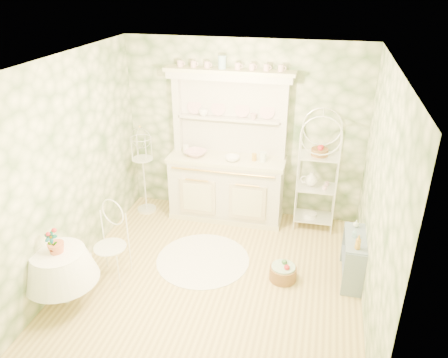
% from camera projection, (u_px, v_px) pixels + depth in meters
% --- Properties ---
extents(floor, '(3.60, 3.60, 0.00)m').
position_uv_depth(floor, '(215.00, 277.00, 5.57)').
color(floor, '#D7BF72').
rests_on(floor, ground).
extents(ceiling, '(3.60, 3.60, 0.00)m').
position_uv_depth(ceiling, '(213.00, 62.00, 4.41)').
color(ceiling, white).
rests_on(ceiling, floor).
extents(wall_left, '(3.60, 3.60, 0.00)m').
position_uv_depth(wall_left, '(72.00, 167.00, 5.36)').
color(wall_left, beige).
rests_on(wall_left, floor).
extents(wall_right, '(3.60, 3.60, 0.00)m').
position_uv_depth(wall_right, '(378.00, 199.00, 4.62)').
color(wall_right, beige).
rests_on(wall_right, floor).
extents(wall_back, '(3.60, 3.60, 0.00)m').
position_uv_depth(wall_back, '(244.00, 131.00, 6.57)').
color(wall_back, beige).
rests_on(wall_back, floor).
extents(wall_front, '(3.60, 3.60, 0.00)m').
position_uv_depth(wall_front, '(157.00, 279.00, 3.41)').
color(wall_front, beige).
rests_on(wall_front, floor).
extents(kitchen_dresser, '(1.87, 0.61, 2.29)m').
position_uv_depth(kitchen_dresser, '(227.00, 149.00, 6.45)').
color(kitchen_dresser, silver).
rests_on(kitchen_dresser, floor).
extents(bakers_rack, '(0.54, 0.39, 1.72)m').
position_uv_depth(bakers_rack, '(317.00, 174.00, 6.33)').
color(bakers_rack, white).
rests_on(bakers_rack, floor).
extents(side_shelf, '(0.30, 0.67, 0.56)m').
position_uv_depth(side_shelf, '(353.00, 260.00, 5.42)').
color(side_shelf, gray).
rests_on(side_shelf, floor).
extents(round_table, '(0.71, 0.71, 0.74)m').
position_uv_depth(round_table, '(62.00, 277.00, 4.98)').
color(round_table, white).
rests_on(round_table, floor).
extents(cafe_chair, '(0.56, 0.56, 0.98)m').
position_uv_depth(cafe_chair, '(110.00, 244.00, 5.36)').
color(cafe_chair, white).
rests_on(cafe_chair, floor).
extents(birdcage_stand, '(0.37, 0.37, 1.40)m').
position_uv_depth(birdcage_stand, '(144.00, 171.00, 6.82)').
color(birdcage_stand, white).
rests_on(birdcage_stand, floor).
extents(floor_basket, '(0.35, 0.35, 0.19)m').
position_uv_depth(floor_basket, '(283.00, 273.00, 5.49)').
color(floor_basket, olive).
rests_on(floor_basket, floor).
extents(lace_rug, '(1.49, 1.49, 0.01)m').
position_uv_depth(lace_rug, '(203.00, 260.00, 5.89)').
color(lace_rug, white).
rests_on(lace_rug, floor).
extents(bowl_floral, '(0.41, 0.41, 0.08)m').
position_uv_depth(bowl_floral, '(196.00, 155.00, 6.57)').
color(bowl_floral, white).
rests_on(bowl_floral, kitchen_dresser).
extents(bowl_white, '(0.22, 0.22, 0.07)m').
position_uv_depth(bowl_white, '(232.00, 160.00, 6.40)').
color(bowl_white, white).
rests_on(bowl_white, kitchen_dresser).
extents(cup_left, '(0.15, 0.15, 0.11)m').
position_uv_depth(cup_left, '(203.00, 114.00, 6.47)').
color(cup_left, white).
rests_on(cup_left, kitchen_dresser).
extents(cup_right, '(0.11, 0.11, 0.09)m').
position_uv_depth(cup_right, '(253.00, 117.00, 6.32)').
color(cup_right, white).
rests_on(cup_right, kitchen_dresser).
extents(potted_geranium, '(0.16, 0.13, 0.28)m').
position_uv_depth(potted_geranium, '(52.00, 244.00, 4.74)').
color(potted_geranium, '#3F7238').
rests_on(potted_geranium, round_table).
extents(bottle_amber, '(0.09, 0.09, 0.18)m').
position_uv_depth(bottle_amber, '(358.00, 244.00, 5.03)').
color(bottle_amber, gold).
rests_on(bottle_amber, side_shelf).
extents(bottle_blue, '(0.05, 0.05, 0.11)m').
position_uv_depth(bottle_blue, '(354.00, 234.00, 5.27)').
color(bottle_blue, '#92C0D3').
rests_on(bottle_blue, side_shelf).
extents(bottle_glass, '(0.08, 0.08, 0.10)m').
position_uv_depth(bottle_glass, '(356.00, 225.00, 5.48)').
color(bottle_glass, silver).
rests_on(bottle_glass, side_shelf).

